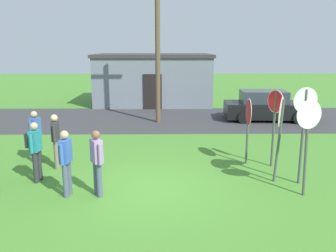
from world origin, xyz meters
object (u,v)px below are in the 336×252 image
stop_sign_leaning_right (308,131)px  person_with_sunhat (36,134)px  stop_sign_low_front (304,120)px  parked_car_on_street (267,107)px  person_in_dark_shirt (97,160)px  person_in_teal (66,160)px  person_near_signs (56,138)px  stop_sign_far_back (275,115)px  person_holding_notes (35,147)px  utility_pole (158,44)px  stop_sign_leaning_left (280,124)px  stop_sign_nearest (248,119)px

stop_sign_leaning_right → person_with_sunhat: bearing=160.7°
stop_sign_low_front → parked_car_on_street: bearing=79.6°
person_in_dark_shirt → person_in_teal: 0.77m
stop_sign_low_front → person_in_teal: 6.25m
parked_car_on_street → person_near_signs: bearing=-140.3°
parked_car_on_street → person_with_sunhat: person_with_sunhat is taller
stop_sign_low_front → person_near_signs: size_ratio=1.57×
stop_sign_far_back → person_holding_notes: bearing=-170.4°
stop_sign_leaning_right → stop_sign_far_back: (-0.14, 2.16, -0.02)m
stop_sign_leaning_right → person_with_sunhat: (-7.66, 2.68, -0.70)m
stop_sign_low_front → person_near_signs: (-7.03, 1.36, -0.84)m
stop_sign_far_back → person_in_teal: stop_sign_far_back is taller
person_with_sunhat → person_in_dark_shirt: size_ratio=1.00×
utility_pole → stop_sign_leaning_right: 9.78m
person_with_sunhat → person_holding_notes: same height
stop_sign_leaning_left → person_in_dark_shirt: bearing=-169.9°
utility_pole → person_in_teal: bearing=-103.9°
utility_pole → person_near_signs: bearing=-114.5°
stop_sign_far_back → person_near_signs: stop_sign_far_back is taller
utility_pole → person_with_sunhat: bearing=-122.4°
stop_sign_far_back → person_in_dark_shirt: (-5.06, -2.14, -0.69)m
parked_car_on_street → stop_sign_leaning_right: bearing=-100.7°
stop_sign_leaning_left → utility_pole: bearing=113.3°
person_with_sunhat → parked_car_on_street: bearing=34.8°
person_in_teal → parked_car_on_street: bearing=50.0°
stop_sign_low_front → person_holding_notes: size_ratio=1.57×
parked_car_on_street → stop_sign_leaning_right: 9.42m
stop_sign_nearest → person_near_signs: size_ratio=1.25×
parked_car_on_street → person_in_dark_shirt: bearing=-127.0°
utility_pole → person_in_dark_shirt: 9.30m
parked_car_on_street → stop_sign_far_back: stop_sign_far_back is taller
person_with_sunhat → person_in_dark_shirt: 3.63m
utility_pole → person_in_teal: (-2.17, -8.73, -2.85)m
utility_pole → person_holding_notes: (-3.27, -7.76, -2.82)m
person_near_signs → stop_sign_leaning_left: bearing=-10.8°
stop_sign_leaning_left → stop_sign_leaning_right: (0.40, -0.87, 0.00)m
person_near_signs → person_in_dark_shirt: 2.65m
stop_sign_leaning_left → stop_sign_low_front: (0.58, -0.13, 0.14)m
person_holding_notes → parked_car_on_street: bearing=43.0°
utility_pole → stop_sign_nearest: 7.36m
person_holding_notes → person_in_teal: (1.11, -0.96, -0.03)m
stop_sign_far_back → person_in_teal: (-5.83, -2.13, -0.69)m
utility_pole → stop_sign_far_back: 7.85m
stop_sign_far_back → stop_sign_leaning_left: bearing=-101.4°
person_holding_notes → stop_sign_low_front: bearing=-2.0°
person_near_signs → person_holding_notes: (-0.23, -1.10, 0.03)m
stop_sign_far_back → stop_sign_leaning_right: bearing=-86.4°
stop_sign_leaning_left → person_near_signs: bearing=169.2°
person_in_dark_shirt → stop_sign_leaning_left: bearing=10.1°
person_holding_notes → person_in_dark_shirt: bearing=-27.4°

